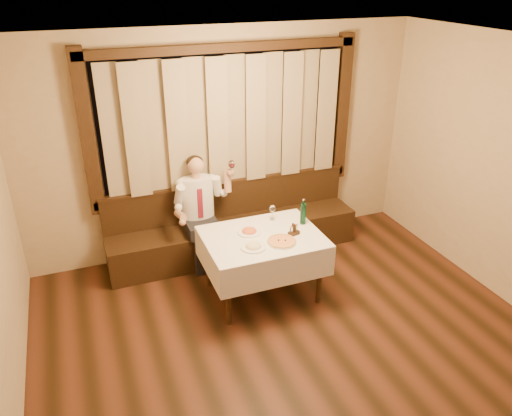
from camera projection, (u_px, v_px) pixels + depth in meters
name	position (u px, v px, depth m)	size (l,w,h in m)	color
room	(293.00, 200.00, 4.45)	(5.01, 6.01, 2.81)	black
banquette	(233.00, 230.00, 6.44)	(3.20, 0.61, 0.94)	black
dining_table	(263.00, 244.00, 5.43)	(1.27, 0.97, 0.76)	black
pizza	(282.00, 241.00, 5.25)	(0.32, 0.32, 0.03)	white
pasta_red	(249.00, 230.00, 5.44)	(0.26, 0.26, 0.09)	white
pasta_cream	(253.00, 244.00, 5.15)	(0.27, 0.27, 0.09)	white
green_bottle	(303.00, 213.00, 5.59)	(0.07, 0.07, 0.30)	#0E4226
table_wine_glass	(272.00, 209.00, 5.67)	(0.07, 0.07, 0.18)	white
cruet_caddy	(294.00, 231.00, 5.39)	(0.13, 0.09, 0.13)	black
seated_man	(200.00, 203.00, 6.01)	(0.75, 0.56, 1.38)	black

